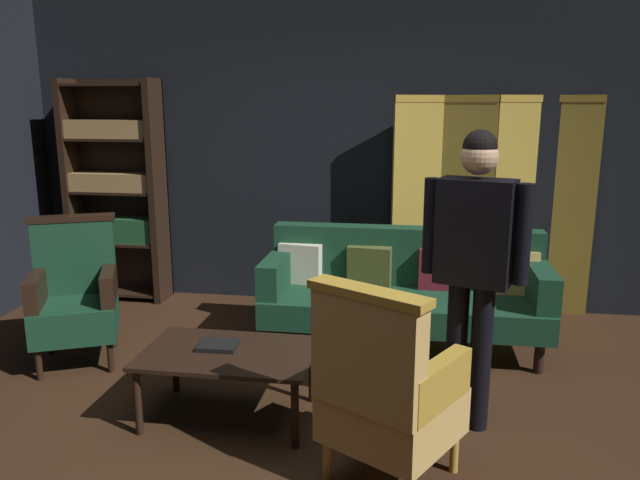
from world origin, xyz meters
TOP-DOWN VIEW (x-y plane):
  - ground_plane at (0.00, 0.00)m, footprint 10.00×10.00m
  - back_wall at (0.00, 2.45)m, footprint 7.20×0.10m
  - folding_screen at (1.26, 2.32)m, footprint 1.73×0.33m
  - bookshelf at (-2.15, 2.19)m, footprint 0.90×0.32m
  - velvet_couch at (0.55, 1.46)m, footprint 2.12×0.78m
  - coffee_table at (-0.43, 0.12)m, footprint 1.00×0.64m
  - armchair_gilt_accent at (0.51, -0.38)m, footprint 0.79×0.79m
  - armchair_wing_left at (-1.77, 0.76)m, footprint 0.77×0.76m
  - standing_figure at (0.94, 0.26)m, footprint 0.56×0.33m
  - book_black_cloth at (-0.51, 0.16)m, footprint 0.23×0.18m

SIDE VIEW (x-z plane):
  - ground_plane at x=0.00m, z-range 0.00..0.00m
  - coffee_table at x=-0.43m, z-range 0.16..0.58m
  - book_black_cloth at x=-0.51m, z-range 0.42..0.45m
  - velvet_couch at x=0.55m, z-range 0.02..0.90m
  - armchair_gilt_accent at x=0.51m, z-range -0.03..1.01m
  - armchair_wing_left at x=-1.77m, z-range -0.03..1.01m
  - folding_screen at x=1.26m, z-range 0.04..1.94m
  - standing_figure at x=0.94m, z-range 0.17..1.88m
  - bookshelf at x=-2.15m, z-range 0.02..2.07m
  - back_wall at x=0.00m, z-range 0.00..2.80m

